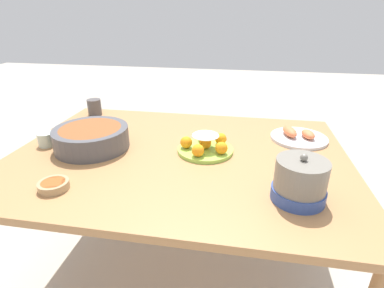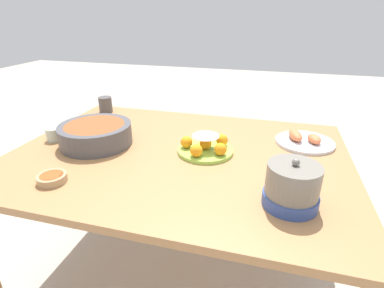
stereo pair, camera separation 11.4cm
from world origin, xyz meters
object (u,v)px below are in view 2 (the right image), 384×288
object	(u,v)px
seafood_platter	(304,140)
warming_pot	(292,186)
dining_table	(179,168)
cup_far	(55,134)
cup_near	(105,105)
sauce_bowl	(52,178)
cake_plate	(206,146)
serving_bowl	(96,134)

from	to	relation	value
seafood_platter	warming_pot	distance (m)	0.54
warming_pot	dining_table	bearing A→B (deg)	-30.71
seafood_platter	cup_far	bearing A→B (deg)	13.42
cup_far	warming_pot	xyz separation A→B (m)	(-1.09, 0.25, 0.04)
cup_near	warming_pot	xyz separation A→B (m)	(-1.07, 0.70, 0.02)
seafood_platter	warming_pot	bearing A→B (deg)	81.78
sauce_bowl	warming_pot	world-z (taller)	warming_pot
cake_plate	sauce_bowl	world-z (taller)	cake_plate
seafood_platter	cup_near	xyz separation A→B (m)	(1.15, -0.17, 0.03)
serving_bowl	seafood_platter	size ratio (longest dim) A/B	1.23
sauce_bowl	cup_near	bearing A→B (deg)	-73.45
cake_plate	cup_far	distance (m)	0.74
dining_table	warming_pot	xyz separation A→B (m)	(-0.47, 0.28, 0.15)
serving_bowl	cup_far	size ratio (longest dim) A/B	4.25
dining_table	seafood_platter	size ratio (longest dim) A/B	5.42
serving_bowl	cup_far	bearing A→B (deg)	3.08
sauce_bowl	cup_near	xyz separation A→B (m)	(0.23, -0.79, 0.03)
sauce_bowl	serving_bowl	bearing A→B (deg)	-85.46
dining_table	cup_far	size ratio (longest dim) A/B	18.75
serving_bowl	sauce_bowl	bearing A→B (deg)	94.54
cup_near	seafood_platter	bearing A→B (deg)	171.35
sauce_bowl	cake_plate	bearing A→B (deg)	-140.98
cake_plate	cup_near	bearing A→B (deg)	-28.48
cup_near	cup_far	xyz separation A→B (m)	(0.01, 0.45, -0.02)
cake_plate	cup_far	world-z (taller)	cake_plate
cake_plate	cup_far	size ratio (longest dim) A/B	3.17
sauce_bowl	dining_table	bearing A→B (deg)	-135.84
cup_near	warming_pot	bearing A→B (deg)	146.80
sauce_bowl	warming_pot	bearing A→B (deg)	-174.26
cup_far	warming_pot	world-z (taller)	warming_pot
sauce_bowl	seafood_platter	size ratio (longest dim) A/B	0.39
cup_near	serving_bowl	bearing A→B (deg)	115.08
sauce_bowl	cup_far	xyz separation A→B (m)	(0.25, -0.33, 0.02)
serving_bowl	cup_near	xyz separation A→B (m)	(0.21, -0.44, -0.00)
seafood_platter	cup_near	world-z (taller)	cup_near
warming_pot	serving_bowl	bearing A→B (deg)	-16.80
cup_near	warming_pot	size ratio (longest dim) A/B	0.53
dining_table	cake_plate	world-z (taller)	cake_plate
sauce_bowl	seafood_platter	xyz separation A→B (m)	(-0.91, -0.61, -0.00)
serving_bowl	warming_pot	world-z (taller)	warming_pot
dining_table	warming_pot	bearing A→B (deg)	149.29
serving_bowl	warming_pot	xyz separation A→B (m)	(-0.87, 0.26, 0.02)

